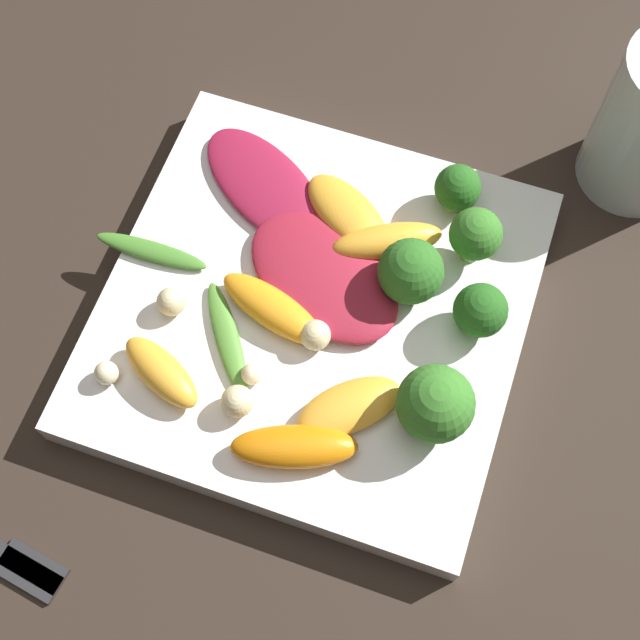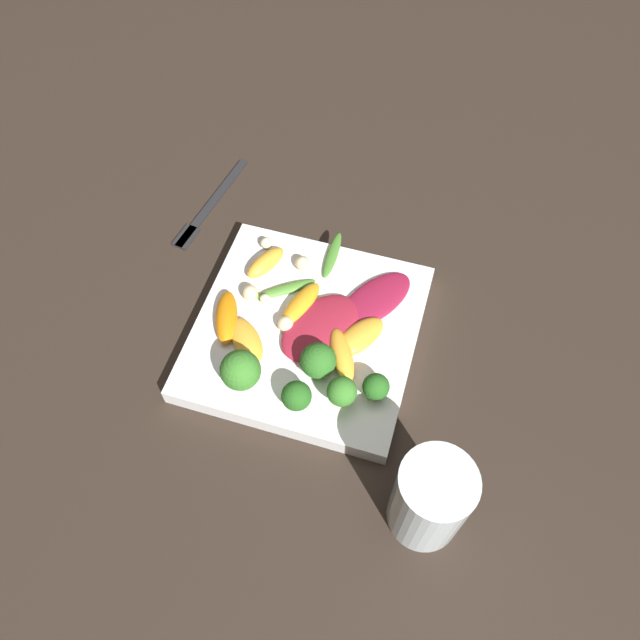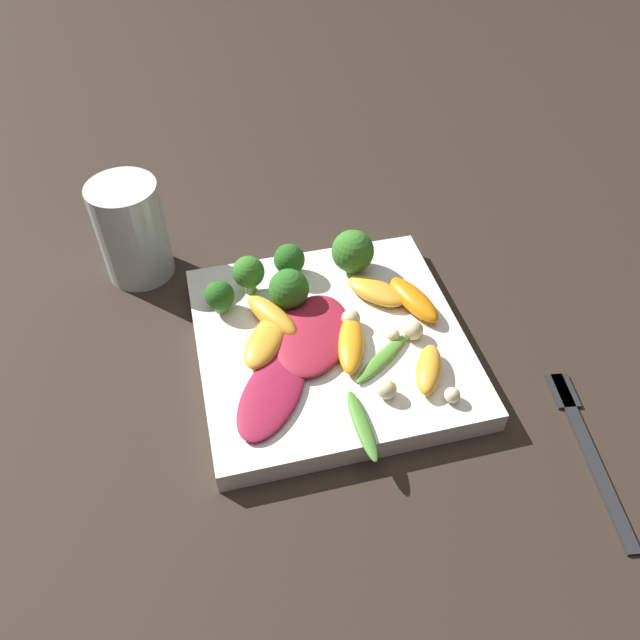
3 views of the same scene
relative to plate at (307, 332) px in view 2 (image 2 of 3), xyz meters
name	(u,v)px [view 2 (image 2 of 3)]	position (x,y,z in m)	size (l,w,h in m)	color
ground_plane	(307,337)	(0.00, 0.00, -0.01)	(2.40, 2.40, 0.00)	#2D231C
plate	(307,332)	(0.00, 0.00, 0.00)	(0.25, 0.25, 0.02)	white
drinking_glass	(430,499)	(0.17, -0.16, 0.04)	(0.07, 0.07, 0.11)	silver
fork	(205,211)	(-0.19, 0.15, -0.01)	(0.04, 0.17, 0.01)	#262628
radicchio_leaf_0	(322,326)	(0.02, 0.00, 0.02)	(0.11, 0.13, 0.01)	maroon
radicchio_leaf_1	(375,300)	(0.07, 0.06, 0.02)	(0.10, 0.12, 0.01)	maroon
orange_segment_0	(266,263)	(-0.07, 0.07, 0.02)	(0.05, 0.06, 0.02)	#FCAD33
orange_segment_1	(247,340)	(-0.06, -0.04, 0.02)	(0.06, 0.07, 0.02)	#FCAD33
orange_segment_2	(342,355)	(0.05, -0.03, 0.02)	(0.05, 0.07, 0.02)	#FCAD33
orange_segment_3	(360,336)	(0.06, 0.00, 0.02)	(0.06, 0.07, 0.02)	#FCAD33
orange_segment_4	(227,317)	(-0.09, -0.02, 0.02)	(0.05, 0.08, 0.02)	orange
orange_segment_5	(300,305)	(-0.01, 0.02, 0.02)	(0.04, 0.08, 0.02)	orange
broccoli_floret_0	(342,392)	(0.06, -0.08, 0.04)	(0.03, 0.03, 0.04)	#84AD5B
broccoli_floret_1	(297,396)	(0.02, -0.09, 0.03)	(0.03, 0.03, 0.04)	#7A9E51
broccoli_floret_2	(376,387)	(0.10, -0.06, 0.03)	(0.03, 0.03, 0.03)	#84AD5B
broccoli_floret_3	(241,370)	(-0.05, -0.09, 0.04)	(0.04, 0.04, 0.05)	#84AD5B
broccoli_floret_4	(318,361)	(0.03, -0.05, 0.03)	(0.04, 0.04, 0.04)	#84AD5B
arugula_sprig_0	(332,255)	(0.00, 0.11, 0.01)	(0.02, 0.07, 0.01)	#47842D
arugula_sprig_1	(286,289)	(-0.04, 0.04, 0.02)	(0.07, 0.06, 0.01)	#518E33
macadamia_nut_0	(302,263)	(-0.03, 0.08, 0.02)	(0.02, 0.02, 0.02)	beige
macadamia_nut_1	(285,324)	(-0.02, -0.01, 0.02)	(0.02, 0.02, 0.02)	beige
macadamia_nut_2	(265,299)	(-0.06, 0.02, 0.02)	(0.01, 0.01, 0.01)	beige
macadamia_nut_3	(250,293)	(-0.08, 0.02, 0.02)	(0.02, 0.02, 0.02)	beige
macadamia_nut_4	(266,243)	(-0.08, 0.10, 0.02)	(0.01, 0.01, 0.01)	beige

